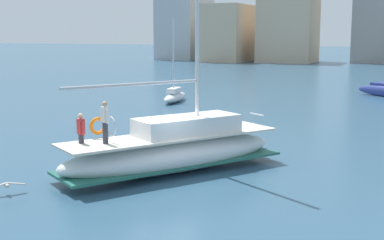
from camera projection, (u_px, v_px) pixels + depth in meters
The scene contains 4 objects.
ground_plane at pixel (167, 174), 21.43m from camera, with size 400.00×400.00×0.00m, color #2D516B.
main_sailboat at pixel (174, 149), 21.66m from camera, with size 7.22×9.37×12.60m.
moored_sloop_far at pixel (175, 96), 43.33m from camera, with size 1.75×4.75×6.70m.
seagull at pixel (7, 185), 18.57m from camera, with size 0.83×1.09×0.18m.
Camera 1 is at (9.15, -18.72, 5.53)m, focal length 50.77 mm.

